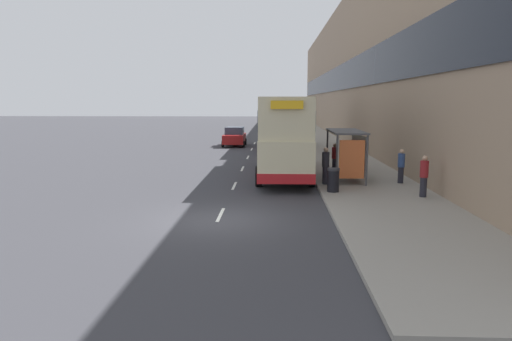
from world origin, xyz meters
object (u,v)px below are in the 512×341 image
object	(u,v)px
pedestrian_3	(424,176)
litter_bin	(333,180)
bus_shelter	(350,146)
double_decker_bus_near	(284,135)
car_1	(284,130)
pedestrian_4	(326,165)
pedestrian_2	(335,157)
pedestrian_at_shelter	(401,166)
pedestrian_1	(354,152)
car_3	(234,137)
double_decker_bus_ahead	(279,123)
car_0	(280,121)
car_2	(281,120)

from	to	relation	value
pedestrian_3	litter_bin	bearing A→B (deg)	165.51
bus_shelter	double_decker_bus_near	size ratio (longest dim) A/B	0.39
car_1	pedestrian_4	xyz separation A→B (m)	(1.35, -29.78, 0.19)
pedestrian_3	pedestrian_2	bearing A→B (deg)	113.10
pedestrian_2	car_1	bearing A→B (deg)	95.03
car_1	litter_bin	distance (m)	31.68
pedestrian_at_shelter	pedestrian_1	world-z (taller)	pedestrian_1
pedestrian_at_shelter	bus_shelter	bearing A→B (deg)	160.44
litter_bin	car_3	bearing A→B (deg)	105.93
double_decker_bus_ahead	pedestrian_4	bearing A→B (deg)	-83.20
car_0	pedestrian_4	world-z (taller)	pedestrian_4
car_0	car_3	world-z (taller)	car_0
double_decker_bus_near	pedestrian_2	distance (m)	3.19
car_0	pedestrian_2	size ratio (longest dim) A/B	2.66
pedestrian_2	pedestrian_4	xyz separation A→B (m)	(-0.93, -3.84, 0.08)
pedestrian_4	car_3	bearing A→B (deg)	106.96
bus_shelter	car_1	size ratio (longest dim) A/B	1.02
pedestrian_at_shelter	pedestrian_2	size ratio (longest dim) A/B	1.02
car_2	pedestrian_3	distance (m)	63.55
car_0	car_1	xyz separation A→B (m)	(0.15, -23.47, -0.02)
car_0	pedestrian_2	bearing A→B (deg)	-87.18
double_decker_bus_near	car_1	xyz separation A→B (m)	(0.58, 26.43, -1.43)
car_2	pedestrian_1	size ratio (longest dim) A/B	2.39
pedestrian_3	double_decker_bus_ahead	bearing A→B (deg)	106.15
double_decker_bus_near	pedestrian_1	world-z (taller)	double_decker_bus_near
car_1	pedestrian_1	world-z (taller)	pedestrian_1
double_decker_bus_near	pedestrian_at_shelter	bearing A→B (deg)	-27.04
double_decker_bus_near	pedestrian_3	xyz separation A→B (m)	(5.70, -6.16, -1.25)
car_1	litter_bin	bearing A→B (deg)	-87.30
car_2	litter_bin	xyz separation A→B (m)	(1.40, -62.41, -0.18)
pedestrian_2	pedestrian_1	bearing A→B (deg)	51.42
car_3	car_0	bearing A→B (deg)	-97.98
car_1	litter_bin	size ratio (longest dim) A/B	3.94
bus_shelter	double_decker_bus_ahead	bearing A→B (deg)	102.07
double_decker_bus_near	pedestrian_3	size ratio (longest dim) A/B	6.25
pedestrian_1	litter_bin	world-z (taller)	pedestrian_1
bus_shelter	pedestrian_3	xyz separation A→B (m)	(2.40, -4.11, -0.85)
car_3	pedestrian_at_shelter	bearing A→B (deg)	116.61
pedestrian_2	bus_shelter	bearing A→B (deg)	-80.38
car_2	pedestrian_2	size ratio (longest dim) A/B	2.74
double_decker_bus_ahead	car_3	size ratio (longest dim) A/B	2.71
double_decker_bus_near	pedestrian_at_shelter	world-z (taller)	double_decker_bus_near
litter_bin	car_0	bearing A→B (deg)	91.71
car_0	car_1	distance (m)	23.47
pedestrian_2	pedestrian_4	size ratio (longest dim) A/B	0.91
car_2	pedestrian_at_shelter	size ratio (longest dim) A/B	2.68
car_0	pedestrian_1	bearing A→B (deg)	-85.43
double_decker_bus_near	double_decker_bus_ahead	distance (m)	13.97
car_0	pedestrian_3	bearing A→B (deg)	-84.63
pedestrian_1	pedestrian_3	world-z (taller)	pedestrian_1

